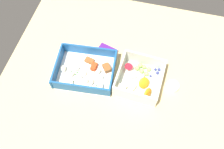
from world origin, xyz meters
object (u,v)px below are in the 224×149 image
pasta_container (86,71)px  paper_cup_liner (172,86)px  fruit_bowl (139,79)px  candy_bar (108,49)px

pasta_container → paper_cup_liner: pasta_container is taller
pasta_container → fruit_bowl: 18.71cm
pasta_container → candy_bar: bearing=60.9°
pasta_container → paper_cup_liner: size_ratio=4.95×
candy_bar → paper_cup_liner: (25.16, -9.86, 0.27)cm
pasta_container → fruit_bowl: fruit_bowl is taller
fruit_bowl → paper_cup_liner: bearing=3.2°
paper_cup_liner → fruit_bowl: bearing=-176.8°
fruit_bowl → candy_bar: bearing=142.3°
pasta_container → candy_bar: 12.55cm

